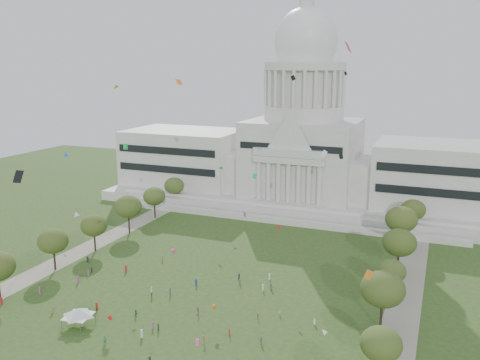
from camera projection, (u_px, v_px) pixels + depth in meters
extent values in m
plane|color=#2D4A1D|center=(163.00, 329.00, 111.04)|extent=(400.00, 400.00, 0.00)
cube|color=beige|center=(302.00, 197.00, 214.52)|extent=(160.00, 60.00, 4.00)
cube|color=beige|center=(278.00, 221.00, 184.92)|extent=(130.00, 3.00, 2.00)
cube|color=beige|center=(285.00, 211.00, 191.82)|extent=(140.00, 3.00, 5.00)
cube|color=beige|center=(185.00, 158.00, 230.85)|extent=(50.00, 34.00, 22.00)
cube|color=beige|center=(444.00, 178.00, 190.60)|extent=(50.00, 34.00, 22.00)
cube|color=beige|center=(240.00, 170.00, 219.47)|extent=(12.00, 26.00, 16.00)
cube|color=beige|center=(367.00, 180.00, 199.71)|extent=(12.00, 26.00, 16.00)
cube|color=beige|center=(302.00, 160.00, 210.06)|extent=(44.00, 38.00, 28.00)
cube|color=beige|center=(289.00, 161.00, 191.27)|extent=(28.00, 3.00, 2.40)
cube|color=black|center=(166.00, 160.00, 214.87)|extent=(46.00, 0.40, 11.00)
cube|color=black|center=(444.00, 182.00, 174.61)|extent=(46.00, 0.40, 11.00)
cylinder|color=beige|center=(304.00, 113.00, 205.75)|extent=(32.00, 32.00, 6.00)
cylinder|color=beige|center=(304.00, 88.00, 203.53)|extent=(28.00, 28.00, 14.00)
cylinder|color=beige|center=(305.00, 66.00, 201.64)|extent=(32.40, 32.40, 3.00)
cylinder|color=beige|center=(305.00, 52.00, 200.42)|extent=(22.00, 22.00, 8.00)
ellipsoid|color=silver|center=(306.00, 41.00, 199.53)|extent=(25.00, 25.00, 26.20)
cylinder|color=beige|center=(307.00, 5.00, 196.53)|extent=(6.00, 6.00, 5.00)
cube|color=gray|center=(77.00, 253.00, 155.71)|extent=(8.00, 160.00, 0.04)
cube|color=gray|center=(403.00, 308.00, 120.58)|extent=(8.00, 160.00, 0.04)
ellipsoid|color=#38501B|center=(381.00, 344.00, 90.83)|extent=(7.58, 7.58, 6.20)
cylinder|color=black|center=(55.00, 261.00, 142.55)|extent=(0.56, 0.56, 5.47)
ellipsoid|color=#364A19|center=(53.00, 241.00, 141.26)|extent=(8.42, 8.42, 6.89)
cylinder|color=black|center=(381.00, 317.00, 109.94)|extent=(0.56, 0.56, 6.20)
ellipsoid|color=#36471A|center=(383.00, 289.00, 108.48)|extent=(9.55, 9.55, 7.82)
cylinder|color=black|center=(95.00, 243.00, 157.23)|extent=(0.56, 0.56, 5.27)
ellipsoid|color=#374A17|center=(94.00, 225.00, 155.99)|extent=(8.12, 8.12, 6.65)
cylinder|color=black|center=(390.00, 289.00, 125.45)|extent=(0.56, 0.56, 4.56)
ellipsoid|color=#374B1C|center=(392.00, 271.00, 124.37)|extent=(7.01, 7.01, 5.74)
cylinder|color=black|center=(129.00, 224.00, 173.87)|extent=(0.56, 0.56, 6.03)
ellipsoid|color=#364B1B|center=(128.00, 207.00, 172.45)|extent=(9.29, 9.29, 7.60)
cylinder|color=black|center=(398.00, 264.00, 139.21)|extent=(0.56, 0.56, 5.97)
ellipsoid|color=#304615|center=(399.00, 243.00, 137.81)|extent=(9.19, 9.19, 7.52)
cylinder|color=black|center=(155.00, 211.00, 191.15)|extent=(0.56, 0.56, 5.41)
ellipsoid|color=#3E521E|center=(154.00, 196.00, 189.88)|extent=(8.33, 8.33, 6.81)
cylinder|color=black|center=(400.00, 240.00, 157.85)|extent=(0.56, 0.56, 6.37)
ellipsoid|color=#3E4E1B|center=(401.00, 219.00, 156.35)|extent=(9.82, 9.82, 8.03)
cylinder|color=black|center=(175.00, 199.00, 208.15)|extent=(0.56, 0.56, 5.32)
ellipsoid|color=#374B1D|center=(174.00, 186.00, 206.90)|extent=(8.19, 8.19, 6.70)
cylinder|color=black|center=(412.00, 226.00, 173.25)|extent=(0.56, 0.56, 5.47)
ellipsoid|color=#364717|center=(413.00, 210.00, 171.97)|extent=(8.42, 8.42, 6.89)
cylinder|color=#4C4C4C|center=(62.00, 324.00, 110.85)|extent=(0.12, 0.12, 2.27)
cylinder|color=#4C4C4C|center=(80.00, 329.00, 108.99)|extent=(0.12, 0.12, 2.27)
cylinder|color=#4C4C4C|center=(77.00, 314.00, 115.44)|extent=(0.12, 0.12, 2.27)
cylinder|color=#4C4C4C|center=(95.00, 318.00, 113.58)|extent=(0.12, 0.12, 2.27)
cube|color=white|center=(78.00, 316.00, 111.94)|extent=(6.14, 6.14, 0.18)
pyramid|color=white|center=(78.00, 312.00, 111.72)|extent=(8.59, 8.59, 1.82)
imported|color=silver|center=(314.00, 322.00, 112.68)|extent=(0.91, 0.76, 1.58)
imported|color=silver|center=(279.00, 312.00, 117.04)|extent=(0.82, 0.59, 1.53)
imported|color=olive|center=(204.00, 339.00, 105.14)|extent=(1.32, 1.36, 1.93)
imported|color=#994C8C|center=(198.00, 311.00, 117.21)|extent=(0.95, 1.26, 1.92)
imported|color=#33723F|center=(136.00, 313.00, 116.42)|extent=(1.61, 1.52, 1.72)
imported|color=#33723F|center=(105.00, 340.00, 105.07)|extent=(0.78, 0.67, 1.80)
imported|color=olive|center=(152.00, 296.00, 125.27)|extent=(0.85, 0.70, 1.50)
imported|color=#4C4C51|center=(261.00, 340.00, 104.91)|extent=(0.94, 1.20, 1.65)
imported|color=olive|center=(258.00, 316.00, 115.12)|extent=(0.69, 0.96, 1.47)
cube|color=#B21E1E|center=(1.00, 301.00, 122.10)|extent=(0.60, 0.57, 1.94)
cube|color=#26262B|center=(158.00, 327.00, 110.32)|extent=(0.46, 0.46, 1.52)
cube|color=silver|center=(269.00, 276.00, 136.56)|extent=(0.46, 0.30, 1.68)
cube|color=#994C8C|center=(78.00, 279.00, 134.38)|extent=(0.34, 0.52, 1.90)
cube|color=#B21E1E|center=(126.00, 269.00, 141.53)|extent=(0.56, 0.59, 1.90)
cube|color=olive|center=(53.00, 310.00, 118.11)|extent=(0.51, 0.45, 1.64)
cube|color=olive|center=(162.00, 258.00, 149.39)|extent=(0.36, 0.47, 1.55)
cube|color=#26262B|center=(92.00, 270.00, 140.96)|extent=(0.52, 0.47, 1.68)
cube|color=#994C8C|center=(153.00, 325.00, 111.08)|extent=(0.35, 0.47, 1.61)
cube|color=#4C4C51|center=(271.00, 287.00, 130.28)|extent=(0.53, 0.47, 1.70)
cube|color=silver|center=(263.00, 288.00, 129.59)|extent=(0.44, 0.55, 1.80)
cube|color=#B21E1E|center=(229.00, 332.00, 108.35)|extent=(0.35, 0.45, 1.49)
cube|color=navy|center=(196.00, 282.00, 132.88)|extent=(0.51, 0.52, 1.71)
cube|color=#B21E1E|center=(97.00, 306.00, 119.54)|extent=(0.58, 0.47, 1.88)
cube|color=silver|center=(142.00, 334.00, 107.33)|extent=(0.59, 0.51, 1.89)
cube|color=silver|center=(152.00, 289.00, 129.00)|extent=(0.25, 0.39, 1.46)
cube|color=#33723F|center=(240.00, 282.00, 133.24)|extent=(0.47, 0.46, 1.54)
cube|color=#26262B|center=(239.00, 277.00, 136.21)|extent=(0.54, 0.57, 1.83)
cube|color=#4C4C51|center=(170.00, 291.00, 127.41)|extent=(0.42, 0.55, 1.87)
cube|color=#994C8C|center=(40.00, 290.00, 127.86)|extent=(0.55, 0.58, 1.86)
cube|color=#994C8C|center=(88.00, 273.00, 139.17)|extent=(0.48, 0.45, 1.55)
cube|color=#26262B|center=(88.00, 259.00, 148.30)|extent=(0.43, 0.54, 1.79)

